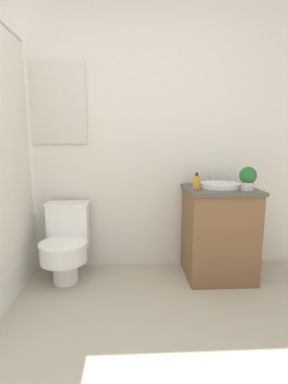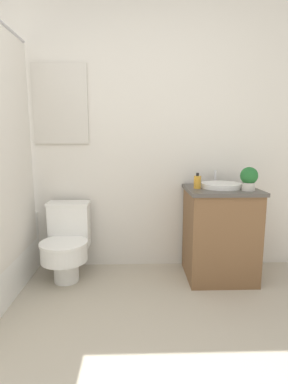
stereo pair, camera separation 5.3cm
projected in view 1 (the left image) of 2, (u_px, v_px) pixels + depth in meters
wall_back at (102, 131)px, 2.67m from camera, size 3.58×0.07×2.50m
toilet at (66, 242)px, 2.53m from camera, size 0.39×0.52×0.64m
vanity at (219, 233)px, 2.57m from camera, size 0.58×0.53×0.78m
sink at (220, 185)px, 2.52m from camera, size 0.33×0.37×0.13m
soap_bottle at (197, 182)px, 2.47m from camera, size 0.06×0.06×0.13m
potted_plant at (248, 178)px, 2.37m from camera, size 0.14×0.14×0.19m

